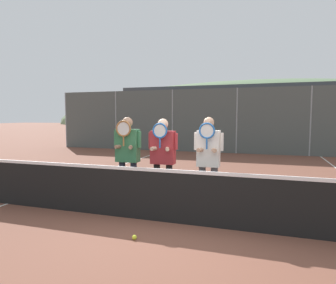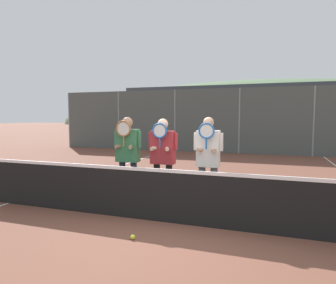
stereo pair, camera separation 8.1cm
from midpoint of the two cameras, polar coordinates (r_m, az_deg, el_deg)
ground_plane at (r=5.13m, az=2.60°, el=-15.30°), size 120.00×120.00×0.00m
hill_distant at (r=66.28m, az=17.70°, el=3.22°), size 92.29×51.27×17.95m
clubhouse_building at (r=23.33m, az=11.15°, el=5.33°), size 14.15×5.50×3.86m
fence_back at (r=14.53m, az=13.57°, el=3.94°), size 19.18×0.06×3.09m
tennis_net at (r=4.99m, az=2.62°, el=-10.26°), size 9.80×0.09×1.00m
court_line_left_sideline at (r=9.28m, az=-14.13°, el=-6.19°), size 0.05×16.00×0.01m
player_leftmost at (r=6.17m, az=-7.33°, el=-1.80°), size 0.60×0.34×1.76m
player_center_left at (r=5.95m, az=-0.62°, el=-2.26°), size 0.61×0.34×1.73m
player_center_right at (r=5.58m, az=8.05°, el=-2.82°), size 0.55×0.34×1.76m
car_far_left at (r=18.95m, az=-2.45°, el=2.31°), size 4.02×2.09×1.75m
car_left_of_center at (r=17.91m, az=12.18°, el=1.93°), size 4.08×1.98×1.66m
car_center at (r=17.75m, az=27.91°, el=1.61°), size 4.16×1.97×1.79m
tennis_ball_on_court at (r=4.55m, az=-6.20°, el=-17.57°), size 0.07×0.07×0.07m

